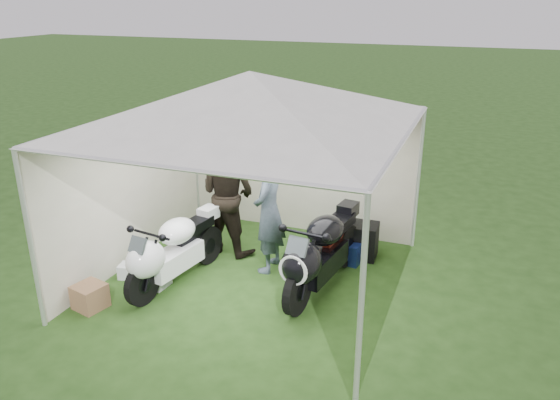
# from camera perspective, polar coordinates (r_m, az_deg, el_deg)

# --- Properties ---
(ground) EXTENTS (80.00, 80.00, 0.00)m
(ground) POSITION_cam_1_polar(r_m,az_deg,el_deg) (8.06, -2.80, -8.32)
(ground) COLOR #1E3C12
(ground) RESTS_ON ground
(canopy_tent) EXTENTS (5.66, 5.66, 3.00)m
(canopy_tent) POSITION_cam_1_polar(r_m,az_deg,el_deg) (7.20, -3.06, 10.00)
(canopy_tent) COLOR silver
(canopy_tent) RESTS_ON ground
(motorcycle_white) EXTENTS (0.64, 2.00, 0.99)m
(motorcycle_white) POSITION_cam_1_polar(r_m,az_deg,el_deg) (7.82, -11.34, -5.15)
(motorcycle_white) COLOR black
(motorcycle_white) RESTS_ON ground
(motorcycle_black) EXTENTS (0.68, 2.21, 1.09)m
(motorcycle_black) POSITION_cam_1_polar(r_m,az_deg,el_deg) (7.51, 4.15, -5.42)
(motorcycle_black) COLOR black
(motorcycle_black) RESTS_ON ground
(paddock_stand) EXTENTS (0.47, 0.33, 0.33)m
(paddock_stand) POSITION_cam_1_polar(r_m,az_deg,el_deg) (8.54, 6.96, -5.45)
(paddock_stand) COLOR #253FB1
(paddock_stand) RESTS_ON ground
(person_dark_jacket) EXTENTS (1.09, 0.93, 1.95)m
(person_dark_jacket) POSITION_cam_1_polar(r_m,az_deg,el_deg) (8.61, -5.44, 0.69)
(person_dark_jacket) COLOR black
(person_dark_jacket) RESTS_ON ground
(person_blue_jacket) EXTENTS (0.46, 0.69, 1.87)m
(person_blue_jacket) POSITION_cam_1_polar(r_m,az_deg,el_deg) (7.97, -1.14, -1.17)
(person_blue_jacket) COLOR slate
(person_blue_jacket) RESTS_ON ground
(equipment_box) EXTENTS (0.57, 0.47, 0.55)m
(equipment_box) POSITION_cam_1_polar(r_m,az_deg,el_deg) (8.71, 8.30, -4.17)
(equipment_box) COLOR black
(equipment_box) RESTS_ON ground
(crate_0) EXTENTS (0.43, 0.35, 0.27)m
(crate_0) POSITION_cam_1_polar(r_m,az_deg,el_deg) (8.06, -13.02, -7.83)
(crate_0) COLOR silver
(crate_0) RESTS_ON ground
(crate_1) EXTENTS (0.45, 0.45, 0.33)m
(crate_1) POSITION_cam_1_polar(r_m,az_deg,el_deg) (7.75, -19.25, -9.49)
(crate_1) COLOR #875E40
(crate_1) RESTS_ON ground
(crate_2) EXTENTS (0.32, 0.29, 0.21)m
(crate_2) POSITION_cam_1_polar(r_m,az_deg,el_deg) (8.37, -15.46, -7.16)
(crate_2) COLOR silver
(crate_2) RESTS_ON ground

